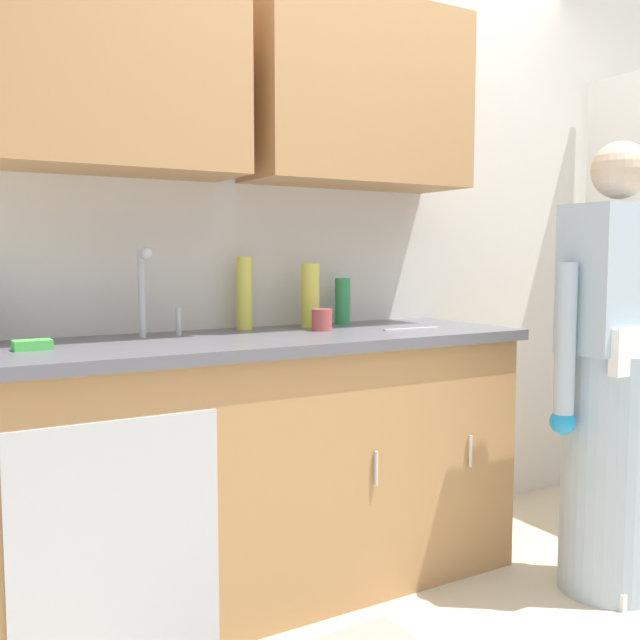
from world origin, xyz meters
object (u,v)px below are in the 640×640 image
object	(u,v)px
person_at_sink	(612,404)
knife_on_counter	(411,329)
sponge	(32,345)
bottle_dish_liquid	(310,295)
cup_by_sink	(322,320)
bottle_cleaner_spray	(343,301)
bottle_water_short	(245,293)
sink	(167,345)

from	to	relation	value
person_at_sink	knife_on_counter	xyz separation A→B (m)	(-0.50, 0.53, 0.25)
knife_on_counter	sponge	size ratio (longest dim) A/B	2.18
bottle_dish_liquid	cup_by_sink	world-z (taller)	bottle_dish_liquid
bottle_cleaner_spray	bottle_water_short	bearing A→B (deg)	178.51
bottle_cleaner_spray	cup_by_sink	xyz separation A→B (m)	(-0.20, -0.17, -0.05)
bottle_dish_liquid	cup_by_sink	size ratio (longest dim) A/B	3.07
cup_by_sink	sink	bearing A→B (deg)	-177.09
sink	person_at_sink	world-z (taller)	person_at_sink
person_at_sink	bottle_cleaner_spray	xyz separation A→B (m)	(-0.62, 0.84, 0.34)
person_at_sink	bottle_dish_liquid	xyz separation A→B (m)	(-0.79, 0.81, 0.37)
sink	cup_by_sink	bearing A→B (deg)	2.91
knife_on_counter	bottle_dish_liquid	bearing A→B (deg)	140.68
bottle_water_short	cup_by_sink	size ratio (longest dim) A/B	3.40
sink	bottle_dish_liquid	xyz separation A→B (m)	(0.64, 0.17, 0.14)
person_at_sink	bottle_cleaner_spray	distance (m)	1.10
sink	cup_by_sink	xyz separation A→B (m)	(0.62, 0.03, 0.06)
bottle_dish_liquid	knife_on_counter	bearing A→B (deg)	-44.20
cup_by_sink	knife_on_counter	xyz separation A→B (m)	(0.31, -0.14, -0.04)
sink	knife_on_counter	distance (m)	0.94
sink	person_at_sink	size ratio (longest dim) A/B	0.31
sponge	sink	bearing A→B (deg)	1.32
bottle_dish_liquid	sponge	size ratio (longest dim) A/B	2.29
person_at_sink	bottle_water_short	bearing A→B (deg)	141.03
sponge	bottle_cleaner_spray	bearing A→B (deg)	9.71
bottle_water_short	cup_by_sink	xyz separation A→B (m)	(0.24, -0.18, -0.10)
sink	knife_on_counter	bearing A→B (deg)	-6.81
bottle_water_short	knife_on_counter	world-z (taller)	bottle_water_short
cup_by_sink	bottle_dish_liquid	bearing A→B (deg)	78.44
knife_on_counter	sponge	xyz separation A→B (m)	(-1.35, 0.10, 0.01)
sponge	bottle_water_short	bearing A→B (deg)	15.54
person_at_sink	bottle_dish_liquid	distance (m)	1.19
person_at_sink	bottle_dish_liquid	world-z (taller)	person_at_sink
bottle_water_short	knife_on_counter	distance (m)	0.65
knife_on_counter	sink	bearing A→B (deg)	178.07
sink	sponge	world-z (taller)	sink
person_at_sink	sink	bearing A→B (deg)	156.01
cup_by_sink	knife_on_counter	bearing A→B (deg)	-24.35
cup_by_sink	bottle_cleaner_spray	bearing A→B (deg)	40.43
bottle_cleaner_spray	sponge	bearing A→B (deg)	-170.29
bottle_dish_liquid	bottle_cleaner_spray	size ratio (longest dim) A/B	1.32
sink	bottle_cleaner_spray	size ratio (longest dim) A/B	2.62
person_at_sink	bottle_water_short	world-z (taller)	person_at_sink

